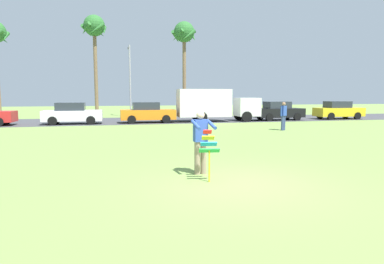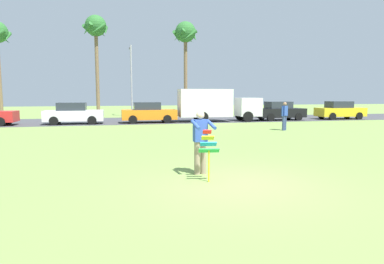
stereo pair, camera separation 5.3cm
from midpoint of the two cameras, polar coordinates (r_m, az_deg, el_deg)
The scene contains 13 objects.
ground_plane at distance 8.11m, azimuth 8.15°, elevation -9.03°, with size 120.00×120.00×0.00m, color olive.
road_strip at distance 28.28m, azimuth -7.15°, elevation 2.04°, with size 120.00×8.00×0.01m, color #424247.
person_kite_flyer at distance 8.86m, azimuth 1.66°, elevation -1.36°, with size 0.58×0.68×1.73m.
kite_held at distance 8.26m, azimuth 3.04°, elevation -2.52°, with size 0.53×0.68×1.26m.
parked_car_white at distance 25.87m, azimuth -19.81°, elevation 3.01°, with size 4.20×1.84×1.60m.
parked_car_orange at distance 25.80m, azimuth -7.49°, elevation 3.33°, with size 4.21×1.85×1.60m.
parked_truck_white_box at distance 26.82m, azimuth 4.01°, elevation 4.84°, with size 6.76×2.28×2.62m.
parked_car_black at distance 29.07m, azimuth 15.02°, elevation 3.51°, with size 4.26×1.95×1.60m.
parked_car_yellow at distance 32.26m, azimuth 24.36°, elevation 3.42°, with size 4.26×1.95×1.60m.
palm_tree_right_near at distance 35.85m, azimuth -16.33°, elevation 16.52°, with size 2.58×2.71×10.13m.
palm_tree_centre_far at distance 35.01m, azimuth -1.09°, elevation 16.26°, with size 2.58×2.71×9.63m.
streetlight_pole at distance 33.33m, azimuth -10.47°, elevation 9.51°, with size 0.24×1.65×7.00m.
person_walker_near at distance 20.80m, azimuth 15.86°, elevation 2.84°, with size 0.51×0.36×1.73m.
Camera 2 is at (-2.81, -7.29, 2.15)m, focal length 30.67 mm.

